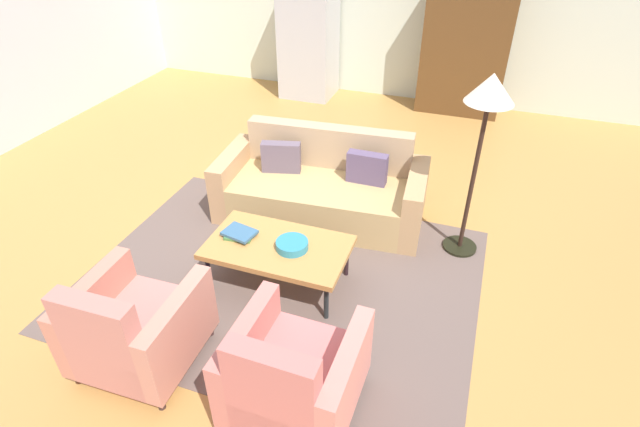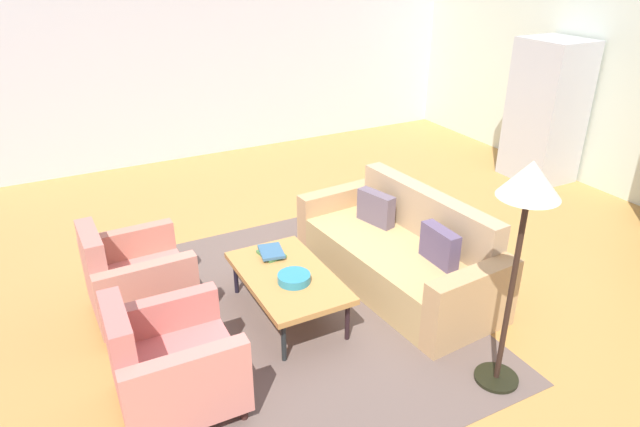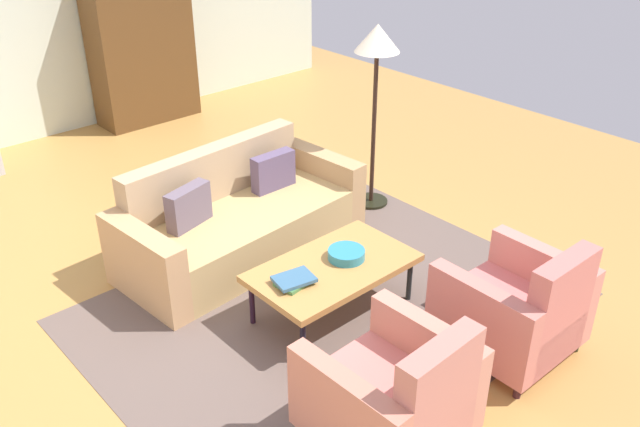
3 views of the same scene
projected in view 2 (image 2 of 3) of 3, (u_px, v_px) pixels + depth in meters
The scene contains 11 objects.
ground_plane at pixel (353, 280), 5.38m from camera, with size 10.10×10.10×0.00m, color #B78542.
wall_left at pixel (207, 60), 8.14m from camera, with size 0.12×8.12×2.80m, color silver.
area_rug at pixel (294, 312), 4.91m from camera, with size 3.40×2.60×0.01m, color brown.
couch at pixel (402, 254), 5.27m from camera, with size 2.16×1.06×0.86m.
coffee_table at pixel (288, 278), 4.73m from camera, with size 1.20×0.70×0.41m.
armchair_left at pixel (132, 281), 4.73m from camera, with size 0.82×0.82×0.88m.
armchair_right at pixel (167, 366), 3.78m from camera, with size 0.81×0.81×0.88m.
fruit_bowl at pixel (294, 278), 4.59m from camera, with size 0.27×0.27×0.07m, color teal.
book_stack at pixel (271, 253), 4.99m from camera, with size 0.30×0.25×0.05m.
refrigerator at pixel (546, 111), 7.40m from camera, with size 0.80×0.73×1.85m.
floor_lamp at pixel (527, 202), 3.53m from camera, with size 0.40×0.40×1.72m.
Camera 2 is at (3.91, -2.40, 2.90)m, focal length 31.55 mm.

